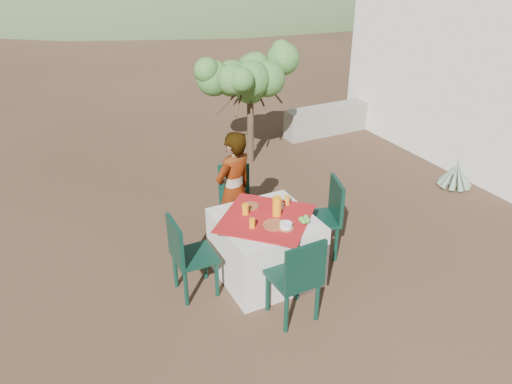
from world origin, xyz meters
The scene contains 22 objects.
ground centered at (0.00, 0.00, 0.00)m, with size 160.00×160.00×0.00m, color #332117.
table centered at (-0.01, -0.07, 0.38)m, with size 1.30×1.30×0.76m.
chair_far centered at (0.11, 1.03, 0.49)m, with size 0.52×0.52×0.88m.
chair_near centered at (-0.08, -0.88, 0.54)m, with size 0.46×0.46×0.98m.
chair_left centered at (-0.91, 0.01, 0.52)m, with size 0.44×0.44×0.94m.
chair_right centered at (0.84, 0.01, 0.54)m, with size 0.57×0.57×0.98m.
person centered at (-0.06, 0.67, 0.76)m, with size 0.55×0.36×1.52m, color #8C6651.
shrub_tree centered at (1.31, 2.93, 1.37)m, with size 1.47×1.45×1.73m.
agave centered at (3.66, 0.59, 0.19)m, with size 0.53×0.51×0.55m.
guesthouse centered at (5.60, 1.80, 1.50)m, with size 3.20×4.20×3.00m, color white.
stone_wall centered at (3.60, 3.40, 0.28)m, with size 2.60×0.35×0.55m, color gray.
plate_far centered at (-0.05, 0.23, 0.77)m, with size 0.20×0.20×0.01m, color brown.
plate_near centered at (0.00, -0.25, 0.77)m, with size 0.25×0.25×0.01m, color brown.
glass_far centered at (-0.17, 0.11, 0.82)m, with size 0.07×0.07×0.12m, color orange.
glass_near centered at (-0.23, -0.18, 0.81)m, with size 0.06×0.06×0.10m, color orange.
juice_pitcher centered at (0.13, -0.07, 0.87)m, with size 0.10×0.10×0.22m, color orange.
bowl_plate centered at (0.08, -0.35, 0.77)m, with size 0.18×0.18×0.01m, color brown.
white_bowl centered at (0.08, -0.35, 0.80)m, with size 0.14×0.14×0.05m, color white.
jar_left centered at (0.35, 0.09, 0.81)m, with size 0.06×0.06×0.10m, color orange.
jar_right centered at (0.26, 0.16, 0.80)m, with size 0.05×0.05×0.09m, color orange.
napkin_holder centered at (0.22, 0.02, 0.81)m, with size 0.07×0.04×0.09m, color white.
fruit_cluster centered at (0.32, -0.34, 0.79)m, with size 0.13×0.12×0.07m.
Camera 1 is at (-2.22, -4.20, 3.55)m, focal length 35.00 mm.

